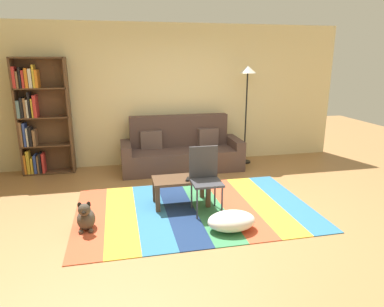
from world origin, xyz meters
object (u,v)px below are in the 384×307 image
standing_lamp (247,83)px  folding_chair (205,174)px  bookshelf (38,118)px  couch (181,151)px  dog (86,218)px  pouf (231,221)px  coffee_table (181,183)px  tv_remote (188,179)px

standing_lamp → folding_chair: size_ratio=2.13×
bookshelf → standing_lamp: bearing=-2.5°
couch → dog: (-1.61, -2.17, -0.18)m
bookshelf → couch: bearing=-6.4°
standing_lamp → folding_chair: 2.68m
couch → folding_chair: (-0.03, -1.94, 0.20)m
couch → dog: couch is taller
pouf → dog: (-1.75, 0.41, 0.03)m
couch → coffee_table: couch is taller
coffee_table → pouf: size_ratio=1.33×
tv_remote → standing_lamp: bearing=72.0°
pouf → tv_remote: tv_remote is taller
pouf → standing_lamp: 3.29m
coffee_table → pouf: bearing=-62.7°
standing_lamp → folding_chair: bearing=-123.5°
pouf → bookshelf: bearing=133.2°
bookshelf → folding_chair: 3.39m
pouf → dog: 1.79m
bookshelf → coffee_table: bearing=-41.5°
tv_remote → folding_chair: (0.20, -0.18, 0.12)m
coffee_table → folding_chair: folding_chair is taller
bookshelf → dog: 2.77m
dog → standing_lamp: size_ratio=0.21×
coffee_table → tv_remote: 0.15m
bookshelf → pouf: bearing=-46.8°
folding_chair → standing_lamp: bearing=67.4°
dog → tv_remote: tv_remote is taller
coffee_table → pouf: coffee_table is taller
standing_lamp → bookshelf: bearing=177.5°
dog → folding_chair: 1.63m
dog → folding_chair: folding_chair is taller
standing_lamp → folding_chair: standing_lamp is taller
coffee_table → folding_chair: size_ratio=0.88×
pouf → tv_remote: (-0.37, 0.82, 0.29)m
couch → standing_lamp: size_ratio=1.18×
pouf → dog: size_ratio=1.50×
coffee_table → tv_remote: bearing=-40.9°
coffee_table → dog: (-1.28, -0.49, -0.17)m
coffee_table → bookshelf: bearing=138.5°
standing_lamp → coffee_table: bearing=-132.5°
dog → tv_remote: bearing=16.7°
dog → bookshelf: bearing=111.0°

